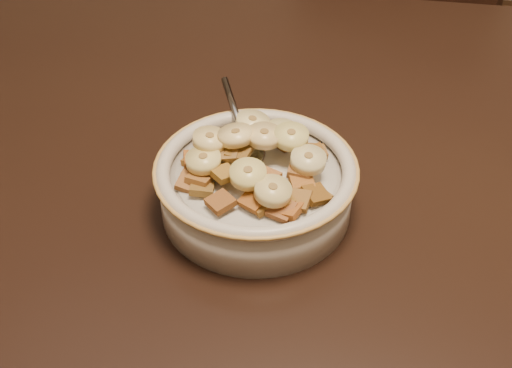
% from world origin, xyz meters
% --- Properties ---
extents(table, '(1.44, 0.97, 0.04)m').
position_xyz_m(table, '(0.00, 0.00, 0.73)').
color(table, black).
rests_on(table, floor).
extents(chair, '(0.60, 0.60, 1.03)m').
position_xyz_m(chair, '(0.18, 0.65, 0.51)').
color(chair, black).
rests_on(chair, floor).
extents(cereal_bowl, '(0.17, 0.17, 0.04)m').
position_xyz_m(cereal_bowl, '(0.08, -0.04, 0.77)').
color(cereal_bowl, '#B3A795').
rests_on(cereal_bowl, table).
extents(milk, '(0.14, 0.14, 0.00)m').
position_xyz_m(milk, '(0.08, -0.04, 0.79)').
color(milk, silver).
rests_on(milk, cereal_bowl).
extents(spoon, '(0.05, 0.05, 0.01)m').
position_xyz_m(spoon, '(0.06, -0.01, 0.80)').
color(spoon, gray).
rests_on(spoon, cereal_bowl).
extents(cereal_square_0, '(0.03, 0.03, 0.01)m').
position_xyz_m(cereal_square_0, '(0.12, -0.05, 0.80)').
color(cereal_square_0, '#955A27').
rests_on(cereal_square_0, milk).
extents(cereal_square_1, '(0.03, 0.03, 0.01)m').
position_xyz_m(cereal_square_1, '(0.11, -0.07, 0.80)').
color(cereal_square_1, brown).
rests_on(cereal_square_1, milk).
extents(cereal_square_2, '(0.02, 0.02, 0.01)m').
position_xyz_m(cereal_square_2, '(0.04, -0.02, 0.80)').
color(cereal_square_2, brown).
rests_on(cereal_square_2, milk).
extents(cereal_square_3, '(0.03, 0.03, 0.01)m').
position_xyz_m(cereal_square_3, '(0.08, -0.08, 0.80)').
color(cereal_square_3, '#9C551C').
rests_on(cereal_square_3, milk).
extents(cereal_square_4, '(0.03, 0.03, 0.01)m').
position_xyz_m(cereal_square_4, '(0.06, -0.09, 0.80)').
color(cereal_square_4, brown).
rests_on(cereal_square_4, milk).
extents(cereal_square_5, '(0.02, 0.02, 0.01)m').
position_xyz_m(cereal_square_5, '(0.04, -0.07, 0.80)').
color(cereal_square_5, brown).
rests_on(cereal_square_5, milk).
extents(cereal_square_6, '(0.03, 0.03, 0.01)m').
position_xyz_m(cereal_square_6, '(0.05, -0.06, 0.81)').
color(cereal_square_6, brown).
rests_on(cereal_square_6, milk).
extents(cereal_square_7, '(0.02, 0.02, 0.01)m').
position_xyz_m(cereal_square_7, '(0.12, -0.04, 0.80)').
color(cereal_square_7, '#9B6734').
rests_on(cereal_square_7, milk).
extents(cereal_square_8, '(0.03, 0.03, 0.01)m').
position_xyz_m(cereal_square_8, '(0.03, -0.04, 0.80)').
color(cereal_square_8, olive).
rests_on(cereal_square_8, milk).
extents(cereal_square_9, '(0.03, 0.03, 0.01)m').
position_xyz_m(cereal_square_9, '(0.04, -0.03, 0.81)').
color(cereal_square_9, brown).
rests_on(cereal_square_9, milk).
extents(cereal_square_10, '(0.03, 0.03, 0.01)m').
position_xyz_m(cereal_square_10, '(0.13, -0.06, 0.80)').
color(cereal_square_10, brown).
rests_on(cereal_square_10, milk).
extents(cereal_square_11, '(0.02, 0.02, 0.01)m').
position_xyz_m(cereal_square_11, '(0.12, -0.07, 0.80)').
color(cereal_square_11, brown).
rests_on(cereal_square_11, milk).
extents(cereal_square_12, '(0.03, 0.03, 0.01)m').
position_xyz_m(cereal_square_12, '(0.12, -0.00, 0.80)').
color(cereal_square_12, brown).
rests_on(cereal_square_12, milk).
extents(cereal_square_13, '(0.03, 0.03, 0.01)m').
position_xyz_m(cereal_square_13, '(0.03, -0.05, 0.80)').
color(cereal_square_13, brown).
rests_on(cereal_square_13, milk).
extents(cereal_square_14, '(0.03, 0.03, 0.01)m').
position_xyz_m(cereal_square_14, '(0.02, -0.04, 0.80)').
color(cereal_square_14, '#9E501B').
rests_on(cereal_square_14, milk).
extents(cereal_square_15, '(0.02, 0.03, 0.01)m').
position_xyz_m(cereal_square_15, '(0.11, -0.09, 0.80)').
color(cereal_square_15, brown).
rests_on(cereal_square_15, milk).
extents(cereal_square_16, '(0.03, 0.03, 0.01)m').
position_xyz_m(cereal_square_16, '(0.04, -0.02, 0.80)').
color(cereal_square_16, brown).
rests_on(cereal_square_16, milk).
extents(cereal_square_17, '(0.03, 0.03, 0.01)m').
position_xyz_m(cereal_square_17, '(0.13, -0.06, 0.80)').
color(cereal_square_17, brown).
rests_on(cereal_square_17, milk).
extents(cereal_square_18, '(0.02, 0.02, 0.01)m').
position_xyz_m(cereal_square_18, '(0.02, -0.07, 0.80)').
color(cereal_square_18, brown).
rests_on(cereal_square_18, milk).
extents(cereal_square_19, '(0.02, 0.02, 0.01)m').
position_xyz_m(cereal_square_19, '(0.03, -0.06, 0.80)').
color(cereal_square_19, brown).
rests_on(cereal_square_19, milk).
extents(cereal_square_20, '(0.03, 0.03, 0.01)m').
position_xyz_m(cereal_square_20, '(0.11, -0.08, 0.80)').
color(cereal_square_20, brown).
rests_on(cereal_square_20, milk).
extents(cereal_square_21, '(0.02, 0.02, 0.01)m').
position_xyz_m(cereal_square_21, '(0.05, -0.03, 0.81)').
color(cereal_square_21, brown).
rests_on(cereal_square_21, milk).
extents(cereal_square_22, '(0.03, 0.03, 0.01)m').
position_xyz_m(cereal_square_22, '(0.09, -0.08, 0.80)').
color(cereal_square_22, brown).
rests_on(cereal_square_22, milk).
extents(cereal_square_23, '(0.03, 0.02, 0.01)m').
position_xyz_m(cereal_square_23, '(0.02, -0.03, 0.80)').
color(cereal_square_23, '#95622A').
rests_on(cereal_square_23, milk).
extents(cereal_square_24, '(0.03, 0.03, 0.01)m').
position_xyz_m(cereal_square_24, '(0.09, 0.01, 0.80)').
color(cereal_square_24, brown).
rests_on(cereal_square_24, milk).
extents(cereal_square_25, '(0.02, 0.02, 0.01)m').
position_xyz_m(cereal_square_25, '(0.04, -0.00, 0.80)').
color(cereal_square_25, brown).
rests_on(cereal_square_25, milk).
extents(cereal_square_26, '(0.03, 0.03, 0.01)m').
position_xyz_m(cereal_square_26, '(0.12, -0.01, 0.80)').
color(cereal_square_26, brown).
rests_on(cereal_square_26, milk).
extents(cereal_square_27, '(0.02, 0.02, 0.01)m').
position_xyz_m(cereal_square_27, '(0.06, -0.03, 0.81)').
color(cereal_square_27, brown).
rests_on(cereal_square_27, milk).
extents(cereal_square_28, '(0.03, 0.03, 0.01)m').
position_xyz_m(cereal_square_28, '(0.06, 0.02, 0.80)').
color(cereal_square_28, '#916032').
rests_on(cereal_square_28, milk).
extents(cereal_square_29, '(0.03, 0.03, 0.01)m').
position_xyz_m(cereal_square_29, '(0.09, -0.06, 0.81)').
color(cereal_square_29, '#995B24').
rests_on(cereal_square_29, milk).
extents(banana_slice_0, '(0.04, 0.04, 0.01)m').
position_xyz_m(banana_slice_0, '(0.09, 0.00, 0.81)').
color(banana_slice_0, beige).
rests_on(banana_slice_0, milk).
extents(banana_slice_1, '(0.04, 0.04, 0.02)m').
position_xyz_m(banana_slice_1, '(0.06, -0.02, 0.82)').
color(banana_slice_1, '#F8D689').
rests_on(banana_slice_1, milk).
extents(banana_slice_2, '(0.04, 0.04, 0.01)m').
position_xyz_m(banana_slice_2, '(0.03, -0.03, 0.82)').
color(banana_slice_2, beige).
rests_on(banana_slice_2, milk).
extents(banana_slice_3, '(0.04, 0.04, 0.01)m').
position_xyz_m(banana_slice_3, '(0.08, -0.07, 0.82)').
color(banana_slice_3, '#F0E178').
rests_on(banana_slice_3, milk).
extents(banana_slice_4, '(0.04, 0.04, 0.02)m').
position_xyz_m(banana_slice_4, '(0.10, -0.08, 0.81)').
color(banana_slice_4, '#D0BA6F').
rests_on(banana_slice_4, milk).
extents(banana_slice_5, '(0.03, 0.03, 0.01)m').
position_xyz_m(banana_slice_5, '(0.10, -0.01, 0.82)').
color(banana_slice_5, '#DCD17C').
rests_on(banana_slice_5, milk).
extents(banana_slice_6, '(0.04, 0.04, 0.01)m').
position_xyz_m(banana_slice_6, '(0.08, -0.02, 0.82)').
color(banana_slice_6, '#F2CF7E').
rests_on(banana_slice_6, milk).
extents(banana_slice_7, '(0.04, 0.04, 0.01)m').
position_xyz_m(banana_slice_7, '(0.12, -0.03, 0.81)').
color(banana_slice_7, beige).
rests_on(banana_slice_7, milk).
extents(banana_slice_8, '(0.04, 0.04, 0.02)m').
position_xyz_m(banana_slice_8, '(0.06, 0.01, 0.82)').
color(banana_slice_8, '#E9D68C').
rests_on(banana_slice_8, milk).
extents(banana_slice_9, '(0.04, 0.04, 0.01)m').
position_xyz_m(banana_slice_9, '(0.03, -0.05, 0.81)').
color(banana_slice_9, '#FADA87').
rests_on(banana_slice_9, milk).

